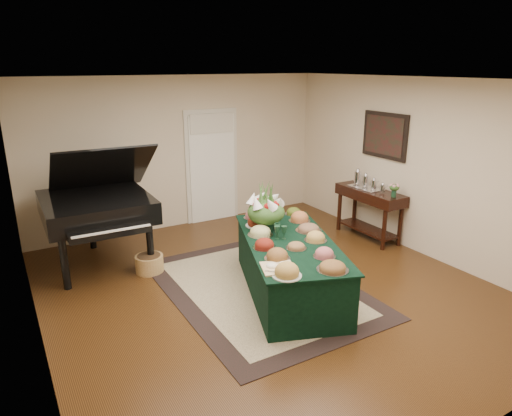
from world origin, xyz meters
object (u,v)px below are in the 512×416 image
floral_centerpiece (266,207)px  grand_piano (97,206)px  buffet_table (289,267)px  mahogany_sideboard (370,201)px

floral_centerpiece → grand_piano: 2.50m
buffet_table → mahogany_sideboard: size_ratio=1.92×
floral_centerpiece → mahogany_sideboard: (2.36, 0.47, -0.38)m
floral_centerpiece → mahogany_sideboard: size_ratio=0.41×
buffet_table → floral_centerpiece: size_ratio=4.73×
buffet_table → mahogany_sideboard: 2.53m
buffet_table → floral_centerpiece: floral_centerpiece is taller
mahogany_sideboard → grand_piano: bearing=164.2°
floral_centerpiece → mahogany_sideboard: floral_centerpiece is taller
grand_piano → mahogany_sideboard: size_ratio=1.40×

